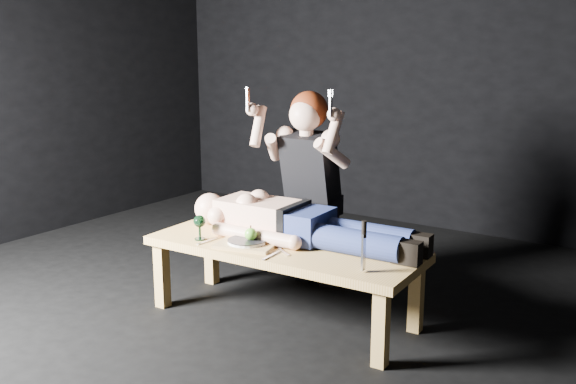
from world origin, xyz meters
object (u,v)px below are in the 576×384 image
Objects in this scene: lying_man at (302,220)px; kneeling_woman at (316,188)px; serving_tray at (247,244)px; table at (283,282)px; goblet at (200,228)px; carving_knife at (364,247)px.

kneeling_woman is at bearing 109.30° from lying_man.
serving_tray is at bearing -92.60° from kneeling_woman.
goblet reaches higher than table.
goblet is 1.06m from carving_knife.
carving_knife reaches higher than goblet.
kneeling_woman reaches higher than lying_man.
lying_man is 0.49m from kneeling_woman.
lying_man is 10.34× the size of goblet.
serving_tray is (-0.16, -0.14, 0.24)m from table.
kneeling_woman is 4.05× the size of serving_tray.
goblet is (-0.46, -0.19, 0.30)m from table.
kneeling_woman is 0.85m from goblet.
table is 0.38m from lying_man.
table is 0.31m from serving_tray.
table is at bearing -109.71° from lying_man.
lying_man is 0.62m from carving_knife.
table is 10.82× the size of goblet.
goblet reaches higher than serving_tray.
serving_tray is 0.76m from carving_knife.
carving_knife reaches higher than table.
carving_knife is at bearing -46.13° from kneeling_woman.
table is 4.88× the size of serving_tray.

